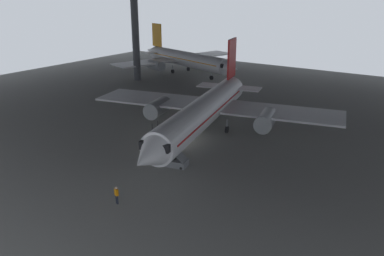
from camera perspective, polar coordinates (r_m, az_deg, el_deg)
ground_plane at (r=46.96m, az=-2.52°, el=-1.77°), size 110.00×110.00×0.00m
airplane_main at (r=47.29m, az=1.93°, el=2.66°), size 33.23×33.87×10.79m
boarding_stairs at (r=40.11m, az=-3.34°, el=-4.52°), size 4.27×2.28×4.52m
crew_worker_near_nose at (r=33.52m, az=-11.16°, el=-9.63°), size 0.53×0.31×1.60m
crew_worker_by_stairs at (r=41.90m, az=-3.23°, el=-3.12°), size 0.26×0.55×1.63m
airplane_distant at (r=85.74m, az=-1.00°, el=10.23°), size 31.12×30.77×10.15m
baggage_tug at (r=60.12m, az=0.82°, el=3.58°), size 1.61×2.37×0.90m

